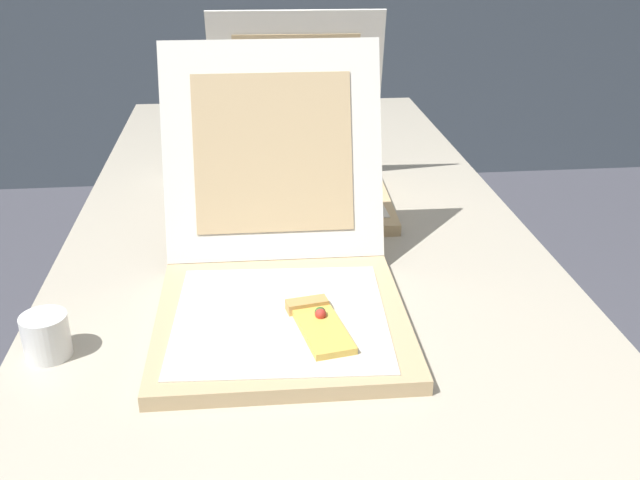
# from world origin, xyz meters

# --- Properties ---
(table) EXTENTS (0.87, 2.09, 0.74)m
(table) POSITION_xyz_m (0.00, 0.57, 0.69)
(table) COLOR #BCB29E
(table) RESTS_ON ground
(pizza_box_front) EXTENTS (0.37, 0.49, 0.36)m
(pizza_box_front) POSITION_xyz_m (-0.05, 0.30, 0.79)
(pizza_box_front) COLOR tan
(pizza_box_front) RESTS_ON table
(pizza_box_middle) EXTENTS (0.37, 0.38, 0.37)m
(pizza_box_middle) POSITION_xyz_m (0.01, 0.77, 0.79)
(pizza_box_middle) COLOR tan
(pizza_box_middle) RESTS_ON table
(cup_white_far) EXTENTS (0.06, 0.06, 0.06)m
(cup_white_far) POSITION_xyz_m (-0.24, 0.92, 0.77)
(cup_white_far) COLOR white
(cup_white_far) RESTS_ON table
(cup_white_near_left) EXTENTS (0.06, 0.06, 0.06)m
(cup_white_near_left) POSITION_xyz_m (-0.37, 0.21, 0.77)
(cup_white_near_left) COLOR white
(cup_white_near_left) RESTS_ON table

